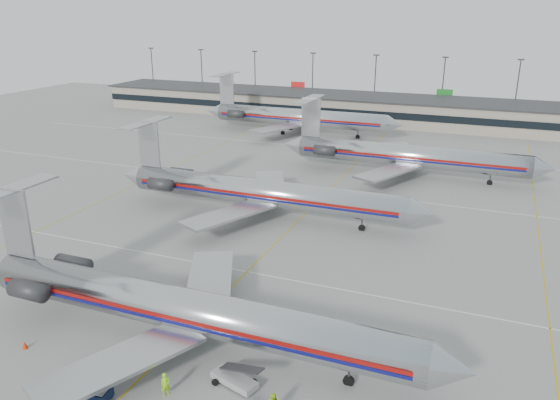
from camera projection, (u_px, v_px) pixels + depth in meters
The scene contains 13 objects.
ground at pixel (201, 317), 50.65m from camera, with size 260.00×260.00×0.00m, color gray.
apron_markings at pixel (247, 272), 59.40m from camera, with size 160.00×0.15×0.02m, color silver.
terminal at pixel (397, 110), 135.34m from camera, with size 162.00×17.00×6.25m.
light_mast_row at pixel (408, 81), 145.81m from camera, with size 163.60×0.40×15.28m.
jet_foreground at pixel (180, 308), 45.60m from camera, with size 45.72×26.92×11.97m.
jet_second_row at pixel (258, 192), 74.40m from camera, with size 45.76×26.95×11.98m.
jet_third_row at pixel (404, 155), 92.36m from camera, with size 45.23×27.82×12.37m.
jet_back_row at pixel (295, 117), 123.87m from camera, with size 46.88×28.84×12.82m.
tug_left at pixel (71, 388), 40.20m from camera, with size 2.17×1.74×1.58m.
cart_inner at pixel (96, 393), 39.73m from camera, with size 2.22×1.62×1.20m.
belt_loader at pixel (235, 378), 41.33m from camera, with size 4.63×2.40×2.37m.
ramp_worker_near at pixel (165, 384), 40.19m from camera, with size 0.69×0.45×1.89m, color #9BED16.
cone_left at pixel (25, 345), 45.95m from camera, with size 0.50×0.50×0.68m, color red.
Camera 1 is at (23.21, -38.23, 27.17)m, focal length 35.00 mm.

